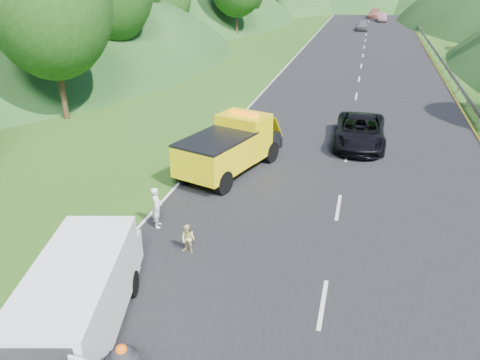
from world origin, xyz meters
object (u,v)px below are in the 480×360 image
(child, at_px, (189,253))
(passing_suv, at_px, (359,145))
(tow_truck, at_px, (231,146))
(white_van, at_px, (80,294))
(suitcase, at_px, (89,227))
(woman, at_px, (158,226))

(child, xyz_separation_m, passing_suv, (5.07, 12.05, 0.00))
(tow_truck, height_order, white_van, tow_truck)
(child, distance_m, suitcase, 3.84)
(woman, relative_size, passing_suv, 0.28)
(child, bearing_deg, woman, 149.84)
(child, relative_size, passing_suv, 0.19)
(white_van, height_order, suitcase, white_van)
(tow_truck, bearing_deg, suitcase, -99.32)
(tow_truck, relative_size, suitcase, 10.75)
(tow_truck, distance_m, passing_suv, 7.72)
(tow_truck, bearing_deg, white_van, -76.64)
(child, bearing_deg, suitcase, -174.92)
(tow_truck, bearing_deg, woman, -84.96)
(passing_suv, bearing_deg, white_van, -111.90)
(white_van, distance_m, passing_suv, 17.45)
(white_van, distance_m, child, 4.52)
(tow_truck, height_order, suitcase, tow_truck)
(child, height_order, suitcase, suitcase)
(white_van, distance_m, woman, 5.67)
(suitcase, bearing_deg, woman, 27.96)
(white_van, height_order, child, white_van)
(white_van, bearing_deg, tow_truck, 71.52)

